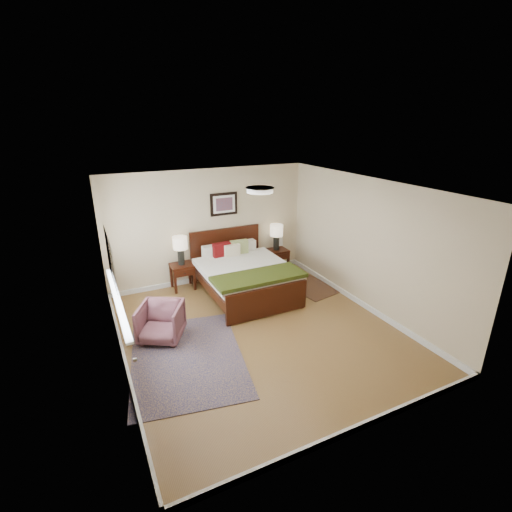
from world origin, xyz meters
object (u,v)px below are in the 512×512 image
object	(u,v)px
nightstand_right	(276,258)
rug_persian	(187,358)
bed	(244,271)
nightstand_left	(182,270)
lamp_right	(276,233)
lamp_left	(180,246)
armchair	(161,322)

from	to	relation	value
nightstand_right	rug_persian	world-z (taller)	nightstand_right
bed	nightstand_left	bearing A→B (deg)	143.23
nightstand_right	lamp_right	distance (m)	0.62
nightstand_left	lamp_left	world-z (taller)	lamp_left
lamp_right	lamp_left	bearing A→B (deg)	180.00
nightstand_left	lamp_right	bearing A→B (deg)	0.50
lamp_left	nightstand_right	bearing A→B (deg)	-0.33
lamp_right	rug_persian	size ratio (longest dim) A/B	0.26
armchair	rug_persian	size ratio (longest dim) A/B	0.30
nightstand_left	lamp_left	xyz separation A→B (m)	(0.00, 0.02, 0.54)
bed	armchair	bearing A→B (deg)	-153.74
nightstand_left	rug_persian	distance (m)	2.58
nightstand_right	rug_persian	bearing A→B (deg)	-139.73
bed	nightstand_left	world-z (taller)	bed
lamp_right	armchair	size ratio (longest dim) A/B	0.88
lamp_left	armchair	bearing A→B (deg)	-115.52
bed	rug_persian	xyz separation A→B (m)	(-1.70, -1.66, -0.53)
lamp_left	lamp_right	world-z (taller)	lamp_left
nightstand_right	lamp_right	xyz separation A→B (m)	(-0.00, 0.01, 0.62)
nightstand_left	rug_persian	size ratio (longest dim) A/B	0.24
nightstand_right	rug_persian	distance (m)	3.83
bed	lamp_left	bearing A→B (deg)	142.55
bed	armchair	size ratio (longest dim) A/B	3.09
nightstand_left	rug_persian	world-z (taller)	nightstand_left
lamp_right	bed	bearing A→B (deg)	-145.85
bed	rug_persian	size ratio (longest dim) A/B	0.91
nightstand_left	lamp_right	distance (m)	2.35
bed	armchair	xyz separation A→B (m)	(-1.92, -0.95, -0.22)
nightstand_right	lamp_right	size ratio (longest dim) A/B	0.89
armchair	nightstand_right	bearing A→B (deg)	58.69
nightstand_left	lamp_right	xyz separation A→B (m)	(2.29, 0.02, 0.52)
nightstand_right	lamp_left	world-z (taller)	lamp_left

